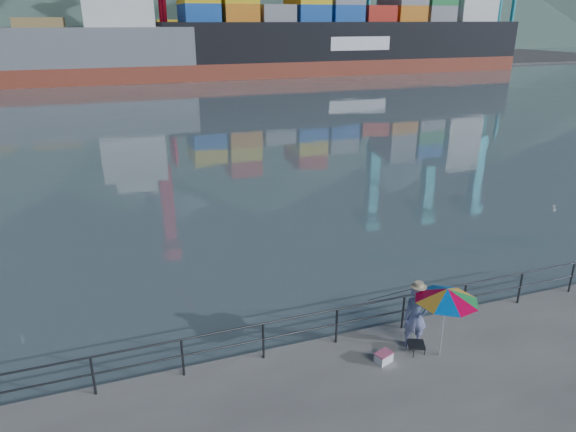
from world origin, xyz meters
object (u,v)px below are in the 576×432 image
object	(u,v)px
container_ship	(356,33)
cooler_bag	(384,358)
bulk_carrier	(2,51)
beach_umbrella	(447,295)
fisherman	(416,317)

from	to	relation	value
container_ship	cooler_bag	bearing A→B (deg)	-115.97
bulk_carrier	container_ship	world-z (taller)	container_ship
beach_umbrella	cooler_bag	bearing A→B (deg)	170.79
cooler_bag	bulk_carrier	xyz separation A→B (m)	(-17.43, 69.45, 3.98)
fisherman	container_ship	bearing A→B (deg)	84.32
fisherman	bulk_carrier	xyz separation A→B (m)	(-18.52, 69.08, 3.25)
cooler_bag	bulk_carrier	world-z (taller)	bulk_carrier
cooler_bag	bulk_carrier	distance (m)	71.72
fisherman	beach_umbrella	xyz separation A→B (m)	(0.39, -0.61, 0.91)
fisherman	cooler_bag	distance (m)	1.36
cooler_bag	container_ship	bearing A→B (deg)	45.27
bulk_carrier	container_ship	xyz separation A→B (m)	(51.58, 0.66, 1.73)
fisherman	container_ship	xyz separation A→B (m)	(33.07, 69.74, 4.98)
fisherman	beach_umbrella	distance (m)	1.16
cooler_bag	container_ship	xyz separation A→B (m)	(34.15, 70.11, 5.72)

